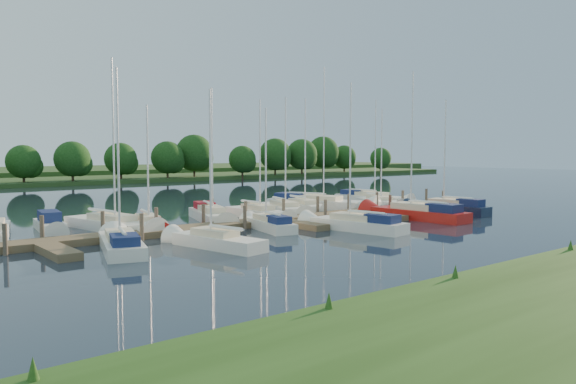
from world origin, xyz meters
TOP-DOWN VIEW (x-y plane):
  - ground at (0.00, 0.00)m, footprint 260.00×260.00m
  - dock at (0.00, 7.31)m, footprint 40.00×6.00m
  - mooring_pilings at (0.00, 8.43)m, footprint 38.24×2.84m
  - far_shore at (0.00, 75.00)m, footprint 180.00×30.00m
  - treeline at (-2.89, 62.02)m, footprint 145.54×9.20m
  - motorboat at (-13.67, 14.37)m, footprint 2.07×5.23m
  - sailboat_n_2 at (-10.43, 11.86)m, footprint 3.51×9.21m
  - sailboat_n_3 at (-8.50, 10.80)m, footprint 2.76×6.65m
  - sailboat_n_4 at (-2.84, 12.17)m, footprint 3.79×7.94m
  - sailboat_n_5 at (0.86, 11.34)m, footprint 1.83×7.32m
  - sailboat_n_6 at (4.38, 12.52)m, footprint 3.52×7.82m
  - sailboat_n_7 at (7.06, 13.18)m, footprint 3.14×7.92m
  - sailboat_n_8 at (9.85, 14.26)m, footprint 5.84×10.25m
  - sailboat_n_9 at (15.23, 11.75)m, footprint 3.52×7.37m
  - sailboat_n_10 at (17.70, 15.09)m, footprint 3.17×8.52m
  - sailboat_s_0 at (-12.97, 4.50)m, footprint 3.69×7.77m
  - sailboat_s_1 at (-8.74, 2.15)m, footprint 2.71×6.90m
  - sailboat_s_2 at (-2.38, 5.78)m, footprint 2.73×6.49m
  - sailboat_s_3 at (1.79, 1.91)m, footprint 2.86×7.83m
  - sailboat_s_4 at (9.73, 3.23)m, footprint 2.52×9.08m
  - sailboat_s_5 at (14.82, 3.90)m, footprint 2.20×7.55m

SIDE VIEW (x-z plane):
  - ground at x=0.00m, z-range 0.00..0.00m
  - dock at x=0.00m, z-range 0.00..0.40m
  - sailboat_n_9 at x=15.23m, z-range -4.40..4.93m
  - sailboat_n_7 at x=7.06m, z-range -4.71..5.24m
  - sailboat_n_2 at x=-10.43m, z-range -5.48..6.02m
  - sailboat_n_6 at x=4.38m, z-range -4.68..5.23m
  - sailboat_n_3 at x=-8.50m, z-range -3.98..4.52m
  - sailboat_s_1 at x=-8.74m, z-range -4.13..4.68m
  - sailboat_n_5 at x=0.86m, z-range -4.45..4.99m
  - far_shore at x=0.00m, z-range 0.00..0.60m
  - sailboat_s_0 at x=-12.97m, z-range -4.61..5.23m
  - sailboat_n_10 at x=17.70m, z-range -5.01..5.64m
  - sailboat_s_2 at x=-2.38m, z-range -3.85..4.48m
  - sailboat_n_8 at x=9.85m, z-range -6.23..6.87m
  - sailboat_s_3 at x=1.79m, z-range -4.66..5.31m
  - sailboat_n_4 at x=-2.84m, z-range -4.76..5.41m
  - motorboat at x=-13.67m, z-range -0.45..1.13m
  - sailboat_s_4 at x=9.73m, z-range -5.46..6.13m
  - sailboat_s_5 at x=14.82m, z-range -4.57..5.25m
  - mooring_pilings at x=0.00m, z-range -0.40..1.60m
  - treeline at x=-2.89m, z-range 0.01..8.17m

